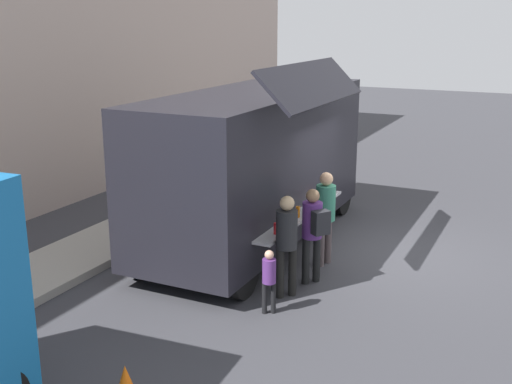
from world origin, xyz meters
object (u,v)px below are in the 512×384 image
at_px(food_truck_main, 256,162).
at_px(customer_mid_with_backpack, 313,227).
at_px(customer_front_ordering, 325,211).
at_px(child_near_queue, 269,276).
at_px(customer_rear_waiting, 287,237).
at_px(trash_bin, 243,169).

height_order(food_truck_main, customer_mid_with_backpack, food_truck_main).
bearing_deg(customer_front_ordering, food_truck_main, -5.97).
distance_m(food_truck_main, customer_mid_with_backpack, 2.46).
relative_size(customer_mid_with_backpack, child_near_queue, 1.62).
height_order(food_truck_main, child_near_queue, food_truck_main).
bearing_deg(food_truck_main, customer_rear_waiting, -143.99).
bearing_deg(food_truck_main, customer_mid_with_backpack, -130.09).
bearing_deg(customer_rear_waiting, customer_front_ordering, -52.13).
height_order(food_truck_main, trash_bin, food_truck_main).
relative_size(customer_rear_waiting, child_near_queue, 1.66).
xyz_separation_m(food_truck_main, customer_rear_waiting, (-2.22, -1.62, -0.65)).
bearing_deg(customer_front_ordering, customer_rear_waiting, 101.16).
distance_m(food_truck_main, customer_front_ordering, 1.91).
height_order(customer_rear_waiting, child_near_queue, customer_rear_waiting).
xyz_separation_m(trash_bin, customer_rear_waiting, (-6.20, -3.94, 0.58)).
height_order(customer_front_ordering, customer_rear_waiting, customer_front_ordering).
bearing_deg(customer_mid_with_backpack, customer_front_ordering, -46.24).
xyz_separation_m(customer_mid_with_backpack, child_near_queue, (-1.39, 0.19, -0.41)).
bearing_deg(customer_front_ordering, customer_mid_with_backpack, 111.37).
height_order(food_truck_main, customer_front_ordering, food_truck_main).
height_order(customer_mid_with_backpack, child_near_queue, customer_mid_with_backpack).
height_order(customer_mid_with_backpack, customer_rear_waiting, customer_rear_waiting).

